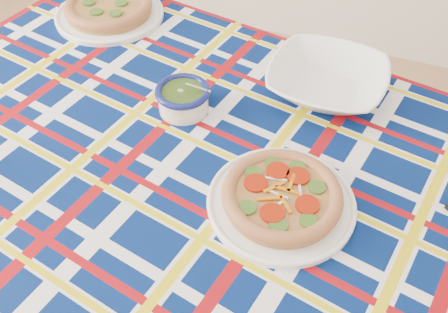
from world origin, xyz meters
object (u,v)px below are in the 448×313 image
at_px(dining_table, 211,193).
at_px(pesto_bowl, 183,97).
at_px(serving_bowl, 327,81).
at_px(main_focaccia_plate, 282,196).

xyz_separation_m(dining_table, pesto_bowl, (-0.13, 0.15, 0.12)).
xyz_separation_m(dining_table, serving_bowl, (0.16, 0.33, 0.11)).
bearing_deg(pesto_bowl, dining_table, -49.53).
relative_size(pesto_bowl, serving_bowl, 0.45).
distance_m(dining_table, main_focaccia_plate, 0.20).
bearing_deg(dining_table, pesto_bowl, 141.74).
xyz_separation_m(main_focaccia_plate, pesto_bowl, (-0.29, 0.19, 0.01)).
bearing_deg(pesto_bowl, main_focaccia_plate, -33.02).
distance_m(dining_table, pesto_bowl, 0.23).
relative_size(main_focaccia_plate, pesto_bowl, 2.35).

